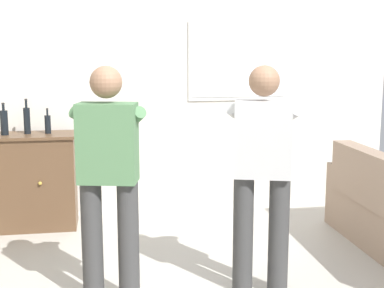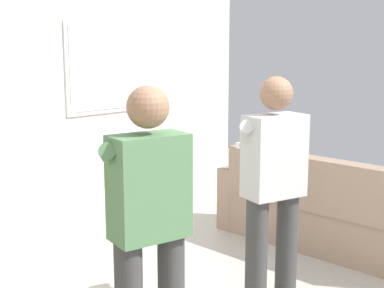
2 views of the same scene
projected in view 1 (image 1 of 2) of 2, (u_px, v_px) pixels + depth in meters
wall_back_with_window at (160, 86)px, 5.79m from camera, size 5.20×0.15×2.80m
sideboard_cabinet at (21, 181)px, 5.37m from camera, size 1.13×0.49×0.96m
bottle_wine_green at (4, 122)px, 5.23m from camera, size 0.08×0.08×0.32m
bottle_liquor_amber at (48, 124)px, 5.34m from camera, size 0.06×0.06×0.25m
bottle_spirits_clear at (27, 120)px, 5.31m from camera, size 0.07×0.07×0.35m
person_standing_left at (109, 174)px, 3.71m from camera, size 0.54×0.51×1.68m
person_standing_right at (262, 169)px, 3.86m from camera, size 0.53×0.52×1.68m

